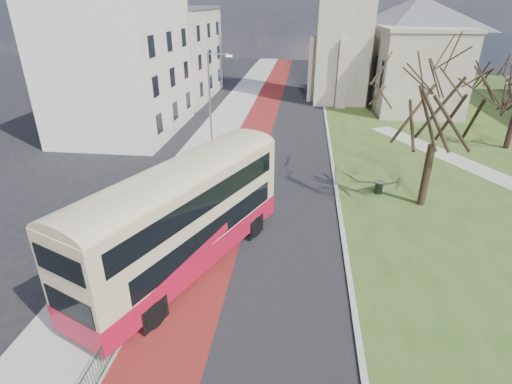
# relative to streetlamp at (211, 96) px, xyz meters

# --- Properties ---
(ground) EXTENTS (160.00, 160.00, 0.00)m
(ground) POSITION_rel_streetlamp_xyz_m (4.35, -18.00, -4.59)
(ground) COLOR black
(ground) RESTS_ON ground
(road_carriageway) EXTENTS (9.00, 120.00, 0.01)m
(road_carriageway) POSITION_rel_streetlamp_xyz_m (5.85, 2.00, -4.59)
(road_carriageway) COLOR black
(road_carriageway) RESTS_ON ground
(bus_lane) EXTENTS (3.40, 120.00, 0.01)m
(bus_lane) POSITION_rel_streetlamp_xyz_m (3.15, 2.00, -4.59)
(bus_lane) COLOR #591414
(bus_lane) RESTS_ON ground
(pavement_west) EXTENTS (4.00, 120.00, 0.12)m
(pavement_west) POSITION_rel_streetlamp_xyz_m (-0.65, 2.00, -4.53)
(pavement_west) COLOR gray
(pavement_west) RESTS_ON ground
(kerb_west) EXTENTS (0.25, 120.00, 0.13)m
(kerb_west) POSITION_rel_streetlamp_xyz_m (1.35, 2.00, -4.53)
(kerb_west) COLOR #999993
(kerb_west) RESTS_ON ground
(kerb_east) EXTENTS (0.25, 80.00, 0.13)m
(kerb_east) POSITION_rel_streetlamp_xyz_m (10.45, 4.00, -4.53)
(kerb_east) COLOR #999993
(kerb_east) RESTS_ON ground
(pedestrian_railing) EXTENTS (0.07, 24.00, 1.12)m
(pedestrian_railing) POSITION_rel_streetlamp_xyz_m (1.40, -14.00, -4.04)
(pedestrian_railing) COLOR #0D3D1F
(pedestrian_railing) RESTS_ON ground
(street_block_near) EXTENTS (10.30, 14.30, 13.00)m
(street_block_near) POSITION_rel_streetlamp_xyz_m (-9.65, 4.00, 1.92)
(street_block_near) COLOR beige
(street_block_near) RESTS_ON ground
(street_block_far) EXTENTS (10.30, 16.30, 11.50)m
(street_block_far) POSITION_rel_streetlamp_xyz_m (-9.65, 20.00, 1.17)
(street_block_far) COLOR beige
(street_block_far) RESTS_ON ground
(streetlamp) EXTENTS (2.13, 0.18, 8.00)m
(streetlamp) POSITION_rel_streetlamp_xyz_m (0.00, 0.00, 0.00)
(streetlamp) COLOR gray
(streetlamp) RESTS_ON pavement_west
(bus) EXTENTS (7.62, 12.60, 5.22)m
(bus) POSITION_rel_streetlamp_xyz_m (2.65, -18.02, -1.62)
(bus) COLOR #A40F29
(bus) RESTS_ON ground
(winter_tree_near) EXTENTS (8.58, 8.58, 10.34)m
(winter_tree_near) POSITION_rel_streetlamp_xyz_m (15.73, -9.64, 2.61)
(winter_tree_near) COLOR black
(winter_tree_near) RESTS_ON grass_green
(litter_bin) EXTENTS (0.67, 0.67, 0.86)m
(litter_bin) POSITION_rel_streetlamp_xyz_m (13.24, -8.32, -4.12)
(litter_bin) COLOR black
(litter_bin) RESTS_ON grass_green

